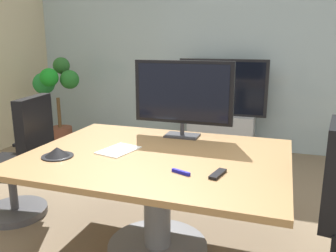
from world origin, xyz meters
TOP-DOWN VIEW (x-y plane):
  - ground_plane at (0.00, 0.00)m, footprint 6.90×6.90m
  - wall_back_glass_partition at (0.00, 2.89)m, footprint 5.90×0.10m
  - conference_table at (0.12, 0.05)m, footprint 1.83×1.39m
  - office_chair_left at (-1.19, 0.14)m, footprint 0.63×0.61m
  - tv_monitor at (0.16, 0.57)m, footprint 0.84×0.18m
  - wall_display_unit at (0.15, 2.53)m, footprint 1.20×0.36m
  - potted_plant at (-2.18, 2.04)m, footprint 0.74×0.64m
  - conference_phone at (-0.51, -0.23)m, footprint 0.22×0.22m
  - remote_control at (0.61, -0.21)m, footprint 0.08×0.18m
  - whiteboard_marker at (0.40, -0.26)m, footprint 0.13×0.06m
  - paper_notepad at (-0.17, 0.04)m, footprint 0.27×0.34m

SIDE VIEW (x-z plane):
  - ground_plane at x=0.00m, z-range 0.00..0.00m
  - wall_display_unit at x=0.15m, z-range -0.21..1.10m
  - office_chair_left at x=-1.19m, z-range -0.09..1.00m
  - conference_table at x=0.12m, z-range 0.20..0.95m
  - paper_notepad at x=-0.17m, z-range 0.75..0.76m
  - remote_control at x=0.61m, z-range 0.75..0.77m
  - whiteboard_marker at x=0.40m, z-range 0.75..0.77m
  - potted_plant at x=-2.18m, z-range 0.11..1.42m
  - conference_phone at x=-0.51m, z-range 0.75..0.82m
  - tv_monitor at x=0.16m, z-range 0.79..1.43m
  - wall_back_glass_partition at x=0.00m, z-range 0.00..2.70m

